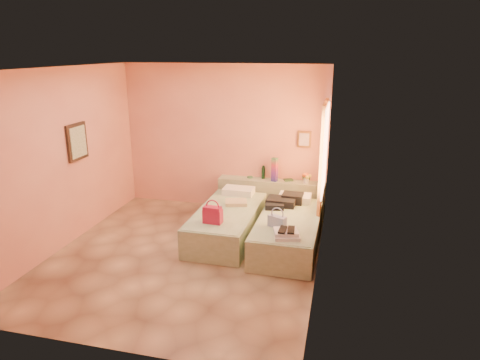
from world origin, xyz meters
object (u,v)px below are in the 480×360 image
object	(u,v)px
green_book	(288,180)
magenta_handbag	(213,215)
headboard_ledge	(271,196)
bed_right	(288,232)
flower_vase	(306,177)
towel_stack	(287,234)
blue_handbag	(277,222)
bed_left	(227,223)
water_bottle	(263,172)

from	to	relation	value
green_book	magenta_handbag	world-z (taller)	magenta_handbag
magenta_handbag	headboard_ledge	bearing A→B (deg)	76.82
bed_right	flower_vase	distance (m)	1.50
bed_right	green_book	world-z (taller)	green_book
headboard_ledge	flower_vase	xyz separation A→B (m)	(0.66, -0.04, 0.44)
flower_vase	towel_stack	world-z (taller)	flower_vase
flower_vase	blue_handbag	size ratio (longest dim) A/B	0.87
bed_left	blue_handbag	size ratio (longest dim) A/B	7.32
flower_vase	bed_right	bearing A→B (deg)	-95.49
green_book	blue_handbag	xyz separation A→B (m)	(0.08, -1.90, -0.08)
bed_left	blue_handbag	xyz separation A→B (m)	(0.92, -0.53, 0.34)
bed_right	flower_vase	world-z (taller)	flower_vase
blue_handbag	bed_left	bearing A→B (deg)	174.70
bed_left	green_book	xyz separation A→B (m)	(0.84, 1.36, 0.41)
bed_right	water_bottle	bearing A→B (deg)	115.54
water_bottle	magenta_handbag	xyz separation A→B (m)	(-0.41, -1.99, -0.14)
green_book	bed_left	bearing A→B (deg)	-144.01
bed_left	green_book	distance (m)	1.65
bed_right	green_book	size ratio (longest dim) A/B	11.89
bed_right	bed_left	bearing A→B (deg)	173.93
magenta_handbag	bed_left	bearing A→B (deg)	87.97
bed_right	magenta_handbag	world-z (taller)	magenta_handbag
green_book	blue_handbag	distance (m)	1.90
headboard_ledge	towel_stack	distance (m)	2.28
bed_right	towel_stack	distance (m)	0.80
bed_right	towel_stack	size ratio (longest dim) A/B	5.71
green_book	magenta_handbag	size ratio (longest dim) A/B	0.59
flower_vase	towel_stack	xyz separation A→B (m)	(-0.07, -2.15, -0.22)
headboard_ledge	water_bottle	xyz separation A→B (m)	(-0.18, 0.07, 0.45)
water_bottle	magenta_handbag	bearing A→B (deg)	-101.50
bed_left	blue_handbag	bearing A→B (deg)	-29.37
water_bottle	green_book	distance (m)	0.51
towel_stack	bed_right	bearing A→B (deg)	95.29
headboard_ledge	flower_vase	distance (m)	0.80
flower_vase	green_book	bearing A→B (deg)	166.82
bed_left	towel_stack	bearing A→B (deg)	-37.17
water_bottle	magenta_handbag	distance (m)	2.04
headboard_ledge	magenta_handbag	size ratio (longest dim) A/B	7.22
magenta_handbag	towel_stack	size ratio (longest dim) A/B	0.81
towel_stack	magenta_handbag	bearing A→B (deg)	167.28
towel_stack	blue_handbag	bearing A→B (deg)	120.09
bed_right	blue_handbag	size ratio (longest dim) A/B	7.32
water_bottle	blue_handbag	bearing A→B (deg)	-73.35
headboard_ledge	flower_vase	size ratio (longest dim) A/B	8.60
water_bottle	blue_handbag	world-z (taller)	water_bottle
magenta_handbag	towel_stack	distance (m)	1.21
bed_left	water_bottle	world-z (taller)	water_bottle
flower_vase	magenta_handbag	xyz separation A→B (m)	(-1.24, -1.88, -0.14)
flower_vase	blue_handbag	bearing A→B (deg)	-98.14
headboard_ledge	bed_right	distance (m)	1.54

